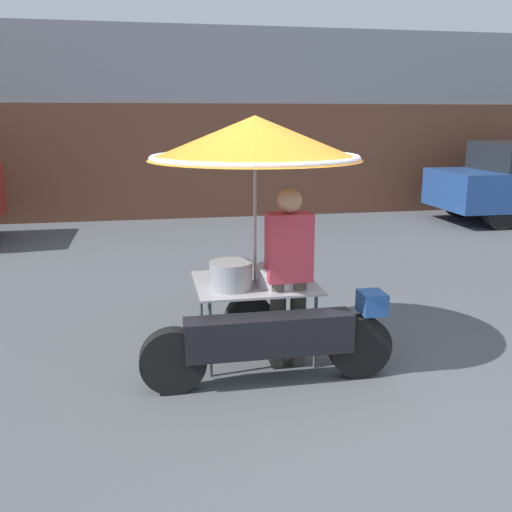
% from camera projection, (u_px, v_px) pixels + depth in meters
% --- Properties ---
extents(ground_plane, '(36.00, 36.00, 0.00)m').
position_uv_depth(ground_plane, '(308.00, 394.00, 4.52)').
color(ground_plane, '#4C4F54').
extents(shopfront_building, '(28.00, 2.06, 3.95)m').
position_uv_depth(shopfront_building, '(197.00, 124.00, 12.88)').
color(shopfront_building, gray).
rests_on(shopfront_building, ground).
extents(vendor_motorcycle_cart, '(2.08, 1.83, 2.15)m').
position_uv_depth(vendor_motorcycle_cart, '(257.00, 173.00, 4.83)').
color(vendor_motorcycle_cart, black).
rests_on(vendor_motorcycle_cart, ground).
extents(vendor_person, '(0.38, 0.22, 1.57)m').
position_uv_depth(vendor_person, '(289.00, 269.00, 4.86)').
color(vendor_person, '#4C473D').
rests_on(vendor_person, ground).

